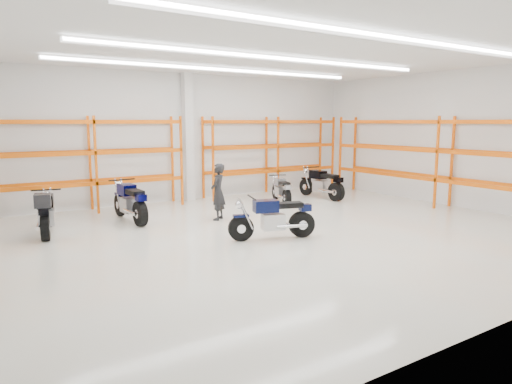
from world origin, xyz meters
TOP-DOWN VIEW (x-y plane):
  - ground at (0.00, 0.00)m, footprint 14.00×14.00m
  - room_shell at (0.00, 0.03)m, footprint 14.02×12.02m
  - motorcycle_main at (-0.54, -0.41)m, footprint 2.10×0.96m
  - motorcycle_back_a at (-5.18, 2.96)m, footprint 0.85×2.26m
  - motorcycle_back_b at (-2.90, 3.42)m, footprint 0.78×2.34m
  - motorcycle_back_c at (2.47, 3.54)m, footprint 0.86×1.84m
  - motorcycle_back_d at (4.28, 3.46)m, footprint 0.76×2.30m
  - standing_man at (-0.69, 2.29)m, footprint 0.70×0.69m
  - structural_column at (0.00, 5.82)m, footprint 0.32×0.32m
  - pallet_racking_back_left at (-3.40, 5.48)m, footprint 5.67×0.87m
  - pallet_racking_back_right at (3.40, 5.48)m, footprint 5.67×0.87m
  - pallet_racking_side at (6.48, 0.00)m, footprint 0.87×9.07m

SIDE VIEW (x-z plane):
  - ground at x=0.00m, z-range 0.00..0.00m
  - motorcycle_back_c at x=2.47m, z-range -0.03..0.90m
  - motorcycle_main at x=-0.54m, z-range -0.03..1.03m
  - motorcycle_back_d at x=4.28m, z-range -0.04..1.09m
  - motorcycle_back_b at x=-2.90m, z-range -0.04..1.11m
  - motorcycle_back_a at x=-5.18m, z-range -0.02..1.14m
  - standing_man at x=-0.69m, z-range 0.00..1.63m
  - pallet_racking_back_left at x=-3.40m, z-range 0.29..3.29m
  - pallet_racking_back_right at x=3.40m, z-range 0.29..3.29m
  - pallet_racking_side at x=6.48m, z-range 0.31..3.31m
  - structural_column at x=0.00m, z-range 0.00..4.50m
  - room_shell at x=0.00m, z-range 1.03..5.54m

